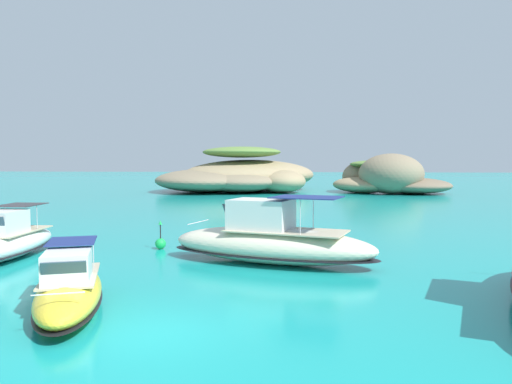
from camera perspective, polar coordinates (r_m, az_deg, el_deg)
ground_plane at (r=13.72m, az=-11.98°, el=-15.79°), size 400.00×400.00×0.00m
islet_large at (r=75.30m, az=-2.07°, el=1.80°), size 28.87×29.33×6.78m
islet_small at (r=72.91m, az=14.77°, el=1.56°), size 20.43×15.82×5.66m
motorboat_white at (r=25.79m, az=-26.98°, el=-5.21°), size 2.76×7.84×2.42m
motorboat_cream at (r=21.98m, az=1.66°, el=-5.79°), size 10.07×5.50×3.02m
motorboat_yellow at (r=16.18m, az=-20.88°, el=-10.60°), size 4.01×6.57×1.98m
channel_buoy at (r=26.01m, az=-11.03°, el=-5.79°), size 0.56×0.56×1.48m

